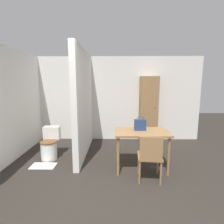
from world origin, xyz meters
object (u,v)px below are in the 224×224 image
object	(u,v)px
wooden_chair	(150,156)
wooden_cabinet	(148,110)
handbag	(140,125)
toilet	(50,145)
dining_table	(142,136)

from	to	relation	value
wooden_chair	wooden_cabinet	xyz separation A→B (m)	(0.36, 2.14, 0.48)
handbag	wooden_cabinet	world-z (taller)	wooden_cabinet
toilet	wooden_cabinet	xyz separation A→B (m)	(2.49, 1.19, 0.65)
handbag	wooden_cabinet	size ratio (longest dim) A/B	0.15
dining_table	wooden_chair	bearing A→B (deg)	-79.95
handbag	wooden_chair	bearing A→B (deg)	-78.56
handbag	wooden_cabinet	bearing A→B (deg)	73.84
toilet	handbag	xyz separation A→B (m)	(2.02, -0.41, 0.60)
dining_table	wooden_cabinet	world-z (taller)	wooden_cabinet
wooden_chair	dining_table	bearing A→B (deg)	105.11
handbag	toilet	bearing A→B (deg)	168.44
wooden_chair	handbag	size ratio (longest dim) A/B	2.94
wooden_chair	toilet	world-z (taller)	wooden_chair
wooden_chair	wooden_cabinet	size ratio (longest dim) A/B	0.45
dining_table	handbag	distance (m)	0.23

